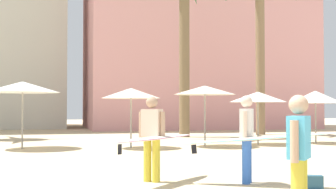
# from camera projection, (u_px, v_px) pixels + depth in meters

# --- Properties ---
(hotel_pink) EXTENTS (16.86, 10.62, 16.10)m
(hotel_pink) POSITION_uv_depth(u_px,v_px,m) (193.00, 27.00, 37.53)
(hotel_pink) COLOR pink
(hotel_pink) RESTS_ON ground
(cafe_umbrella_1) EXTENTS (2.47, 2.47, 2.40)m
(cafe_umbrella_1) POSITION_uv_depth(u_px,v_px,m) (205.00, 90.00, 18.45)
(cafe_umbrella_1) COLOR gray
(cafe_umbrella_1) RESTS_ON ground
(cafe_umbrella_2) EXTENTS (2.26, 2.26, 2.27)m
(cafe_umbrella_2) POSITION_uv_depth(u_px,v_px,m) (131.00, 93.00, 17.70)
(cafe_umbrella_2) COLOR gray
(cafe_umbrella_2) RESTS_ON ground
(cafe_umbrella_3) EXTENTS (2.75, 2.75, 2.50)m
(cafe_umbrella_3) POSITION_uv_depth(u_px,v_px,m) (23.00, 87.00, 17.41)
(cafe_umbrella_3) COLOR gray
(cafe_umbrella_3) RESTS_ON ground
(cafe_umbrella_4) EXTENTS (2.29, 2.29, 2.26)m
(cafe_umbrella_4) POSITION_uv_depth(u_px,v_px,m) (315.00, 97.00, 20.09)
(cafe_umbrella_4) COLOR gray
(cafe_umbrella_4) RESTS_ON ground
(cafe_umbrella_6) EXTENTS (2.39, 2.39, 2.19)m
(cafe_umbrella_6) POSITION_uv_depth(u_px,v_px,m) (258.00, 97.00, 19.44)
(cafe_umbrella_6) COLOR gray
(cafe_umbrella_6) RESTS_ON ground
(backpack) EXTENTS (0.34, 0.31, 0.42)m
(backpack) POSITION_uv_depth(u_px,v_px,m) (313.00, 189.00, 7.39)
(backpack) COLOR #294E60
(backpack) RESTS_ON ground
(person_far_left) EXTENTS (2.32, 2.42, 1.73)m
(person_far_left) POSITION_uv_depth(u_px,v_px,m) (153.00, 136.00, 9.32)
(person_far_left) COLOR gold
(person_far_left) RESTS_ON ground
(person_far_right) EXTENTS (2.78, 1.62, 1.74)m
(person_far_right) POSITION_uv_depth(u_px,v_px,m) (249.00, 137.00, 9.15)
(person_far_right) COLOR blue
(person_far_right) RESTS_ON ground
(person_near_right) EXTENTS (0.47, 0.52, 1.65)m
(person_near_right) POSITION_uv_depth(u_px,v_px,m) (299.00, 155.00, 5.74)
(person_near_right) COLOR gold
(person_near_right) RESTS_ON ground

